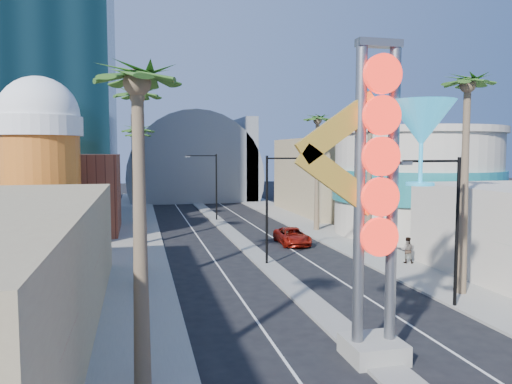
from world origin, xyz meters
TOP-DOWN VIEW (x-y plane):
  - sidewalk_west at (-9.50, 35.00)m, footprint 5.00×100.00m
  - sidewalk_east at (9.50, 35.00)m, footprint 5.00×100.00m
  - median at (0.00, 38.00)m, footprint 1.60×84.00m
  - hotel_tower at (-22.00, 52.00)m, footprint 20.00×20.00m
  - brick_filler_west at (-16.00, 38.00)m, footprint 10.00×10.00m
  - filler_east at (16.00, 48.00)m, footprint 10.00×20.00m
  - beer_mug at (-17.00, 30.00)m, footprint 7.00×7.00m
  - turquoise_building at (18.00, 30.00)m, footprint 16.60×16.60m
  - canopy at (0.00, 72.00)m, footprint 22.00×16.00m
  - neon_sign at (0.82, 2.96)m, footprint 6.53×2.60m
  - streetlight_0 at (0.55, 20.00)m, footprint 3.79×0.25m
  - streetlight_1 at (-0.55, 44.00)m, footprint 3.79×0.25m
  - streetlight_2 at (6.72, 8.00)m, footprint 3.45×0.25m
  - palm_0 at (-9.00, 2.00)m, footprint 2.40×2.40m
  - palm_1 at (-9.00, 16.00)m, footprint 2.40×2.40m
  - palm_2 at (-9.00, 30.00)m, footprint 2.40×2.40m
  - palm_3 at (-9.00, 42.00)m, footprint 2.40×2.40m
  - palm_5 at (9.00, 10.00)m, footprint 2.40×2.40m
  - palm_6 at (9.00, 22.00)m, footprint 2.40×2.40m
  - palm_7 at (9.00, 34.00)m, footprint 2.40×2.40m
  - red_pickup at (4.26, 27.35)m, footprint 2.62×5.40m
  - pedestrian_b at (10.01, 17.68)m, footprint 1.16×1.08m

SIDE VIEW (x-z plane):
  - sidewalk_west at x=-9.50m, z-range 0.00..0.15m
  - sidewalk_east at x=9.50m, z-range 0.00..0.15m
  - median at x=0.00m, z-range 0.00..0.15m
  - red_pickup at x=4.26m, z-range 0.00..1.48m
  - pedestrian_b at x=10.01m, z-range 0.15..2.07m
  - brick_filler_west at x=-16.00m, z-range 0.00..8.00m
  - canopy at x=0.00m, z-range -6.69..15.31m
  - streetlight_2 at x=6.72m, z-range 0.83..8.83m
  - streetlight_0 at x=0.55m, z-range 0.88..8.88m
  - streetlight_1 at x=-0.55m, z-range 0.88..8.88m
  - filler_east at x=16.00m, z-range 0.00..10.00m
  - turquoise_building at x=18.00m, z-range -0.05..10.55m
  - neon_sign at x=0.82m, z-range 1.03..13.58m
  - beer_mug at x=-17.00m, z-range 0.59..15.09m
  - palm_2 at x=-9.00m, z-range 3.88..15.08m
  - palm_3 at x=-9.00m, z-range 3.88..15.08m
  - palm_0 at x=-9.00m, z-range 4.08..15.78m
  - palm_6 at x=9.00m, z-range 4.08..15.78m
  - palm_1 at x=-9.00m, z-range 4.47..17.17m
  - palm_7 at x=9.00m, z-range 4.47..17.17m
  - palm_5 at x=9.00m, z-range 4.67..17.87m
  - hotel_tower at x=-22.00m, z-range 0.00..50.00m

